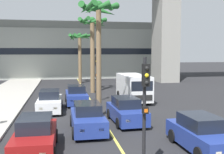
# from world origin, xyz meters

# --- Properties ---
(lane_stripe_center) EXTENTS (0.14, 56.00, 0.01)m
(lane_stripe_center) POSITION_xyz_m (0.00, 24.00, 0.00)
(lane_stripe_center) COLOR #DBCC4C
(lane_stripe_center) RESTS_ON ground
(pier_building_backdrop) EXTENTS (34.53, 8.04, 9.35)m
(pier_building_backdrop) POSITION_xyz_m (0.00, 48.87, 4.61)
(pier_building_backdrop) COLOR #ADB2A8
(pier_building_backdrop) RESTS_ON ground
(car_queue_front) EXTENTS (1.89, 4.13, 1.56)m
(car_queue_front) POSITION_xyz_m (-3.75, 12.14, 0.72)
(car_queue_front) COLOR maroon
(car_queue_front) RESTS_ON ground
(car_queue_second) EXTENTS (1.86, 4.12, 1.56)m
(car_queue_second) POSITION_xyz_m (-1.36, 23.22, 0.72)
(car_queue_second) COLOR navy
(car_queue_second) RESTS_ON ground
(car_queue_third) EXTENTS (1.88, 4.12, 1.56)m
(car_queue_third) POSITION_xyz_m (-3.46, 20.62, 0.72)
(car_queue_third) COLOR white
(car_queue_third) RESTS_ON ground
(car_queue_fourth) EXTENTS (1.85, 4.11, 1.56)m
(car_queue_fourth) POSITION_xyz_m (-1.20, 14.96, 0.72)
(car_queue_fourth) COLOR navy
(car_queue_fourth) RESTS_ON ground
(car_queue_fifth) EXTENTS (1.90, 4.13, 1.56)m
(car_queue_fifth) POSITION_xyz_m (3.52, 11.06, 0.72)
(car_queue_fifth) COLOR navy
(car_queue_fifth) RESTS_ON ground
(car_queue_sixth) EXTENTS (1.96, 4.16, 1.56)m
(car_queue_sixth) POSITION_xyz_m (1.35, 16.43, 0.72)
(car_queue_sixth) COLOR navy
(car_queue_sixth) RESTS_ON ground
(delivery_van) EXTENTS (2.21, 5.28, 2.36)m
(delivery_van) POSITION_xyz_m (3.69, 23.54, 1.29)
(delivery_van) COLOR white
(delivery_van) RESTS_ON ground
(traffic_light_median_near) EXTENTS (0.24, 0.37, 4.20)m
(traffic_light_median_near) POSITION_xyz_m (0.21, 8.91, 2.71)
(traffic_light_median_near) COLOR black
(traffic_light_median_near) RESTS_ON ground
(traffic_light_median_far) EXTENTS (0.24, 0.37, 4.20)m
(traffic_light_median_far) POSITION_xyz_m (0.40, 23.67, 2.71)
(traffic_light_median_far) COLOR black
(traffic_light_median_far) RESTS_ON ground
(palm_tree_near_median) EXTENTS (3.18, 3.22, 8.08)m
(palm_tree_near_median) POSITION_xyz_m (0.74, 29.44, 6.20)
(palm_tree_near_median) COLOR brown
(palm_tree_near_median) RESTS_ON ground
(palm_tree_mid_median) EXTENTS (3.27, 3.39, 7.01)m
(palm_tree_mid_median) POSITION_xyz_m (0.01, 38.82, 5.50)
(palm_tree_mid_median) COLOR brown
(palm_tree_mid_median) RESTS_ON ground
(palm_tree_far_median) EXTENTS (2.80, 2.83, 7.76)m
(palm_tree_far_median) POSITION_xyz_m (-0.08, 18.41, 6.35)
(palm_tree_far_median) COLOR brown
(palm_tree_far_median) RESTS_ON ground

